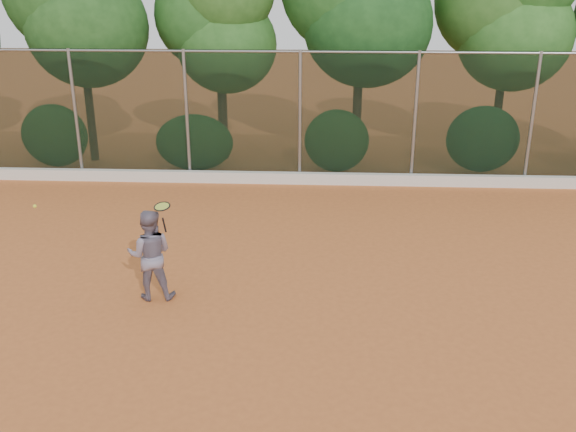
{
  "coord_description": "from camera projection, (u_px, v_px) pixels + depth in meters",
  "views": [
    {
      "loc": [
        0.56,
        -9.66,
        5.27
      ],
      "look_at": [
        0.0,
        1.0,
        1.25
      ],
      "focal_mm": 40.0,
      "sensor_mm": 36.0,
      "label": 1
    }
  ],
  "objects": [
    {
      "name": "ground",
      "position": [
        285.0,
        305.0,
        10.91
      ],
      "size": [
        80.0,
        80.0,
        0.0
      ],
      "primitive_type": "plane",
      "color": "#C7672F",
      "rests_on": "ground"
    },
    {
      "name": "chainlink_fence",
      "position": [
        300.0,
        114.0,
        16.8
      ],
      "size": [
        24.09,
        0.09,
        3.5
      ],
      "color": "black",
      "rests_on": "ground"
    },
    {
      "name": "concrete_curb",
      "position": [
        299.0,
        178.0,
        17.23
      ],
      "size": [
        24.0,
        0.2,
        0.3
      ],
      "primitive_type": "cube",
      "color": "silver",
      "rests_on": "ground"
    },
    {
      "name": "tennis_ball_in_flight",
      "position": [
        35.0,
        206.0,
        10.69
      ],
      "size": [
        0.06,
        0.06,
        0.06
      ],
      "color": "#E7F136",
      "rests_on": "ground"
    },
    {
      "name": "tennis_racket",
      "position": [
        162.0,
        209.0,
        10.54
      ],
      "size": [
        0.34,
        0.34,
        0.54
      ],
      "color": "black",
      "rests_on": "ground"
    },
    {
      "name": "tennis_player",
      "position": [
        150.0,
        255.0,
        10.92
      ],
      "size": [
        0.84,
        0.69,
        1.61
      ],
      "primitive_type": "imported",
      "rotation": [
        0.0,
        0.0,
        3.24
      ],
      "color": "slate",
      "rests_on": "ground"
    },
    {
      "name": "foliage_backdrop",
      "position": [
        283.0,
        8.0,
        17.78
      ],
      "size": [
        23.7,
        3.63,
        7.55
      ],
      "color": "#402A18",
      "rests_on": "ground"
    }
  ]
}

